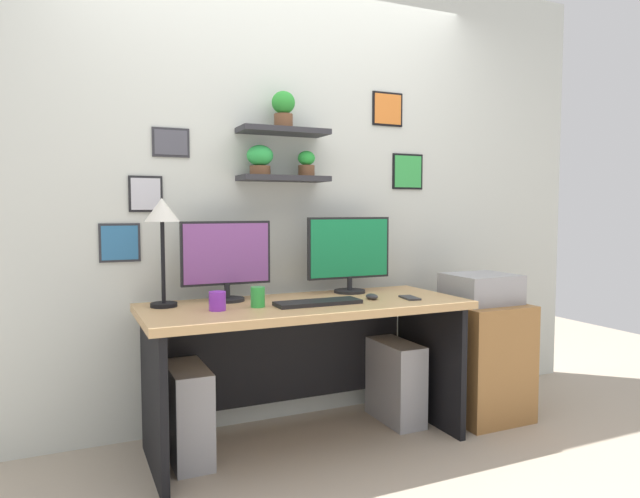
{
  "coord_description": "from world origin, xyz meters",
  "views": [
    {
      "loc": [
        -1.13,
        -2.65,
        1.23
      ],
      "look_at": [
        0.1,
        0.05,
        1.02
      ],
      "focal_mm": 31.77,
      "sensor_mm": 36.0,
      "label": 1
    }
  ],
  "objects": [
    {
      "name": "keyboard",
      "position": [
        0.03,
        -0.08,
        0.76
      ],
      "size": [
        0.44,
        0.14,
        0.02
      ],
      "primitive_type": "cube",
      "color": "black",
      "rests_on": "desk"
    },
    {
      "name": "monitor_right",
      "position": [
        0.36,
        0.22,
        0.98
      ],
      "size": [
        0.51,
        0.18,
        0.43
      ],
      "color": "black",
      "rests_on": "desk"
    },
    {
      "name": "cell_phone",
      "position": [
        0.55,
        -0.12,
        0.76
      ],
      "size": [
        0.09,
        0.15,
        0.01
      ],
      "primitive_type": "cube",
      "rotation": [
        0.0,
        0.0,
        -0.15
      ],
      "color": "#2D2D33",
      "rests_on": "desk"
    },
    {
      "name": "printer",
      "position": [
        1.1,
        -0.04,
        0.76
      ],
      "size": [
        0.38,
        0.34,
        0.17
      ],
      "primitive_type": "cube",
      "color": "#9E9EA3",
      "rests_on": "drawer_cabinet"
    },
    {
      "name": "monitor_left",
      "position": [
        -0.36,
        0.22,
        0.97
      ],
      "size": [
        0.47,
        0.18,
        0.42
      ],
      "color": "black",
      "rests_on": "desk"
    },
    {
      "name": "computer_mouse",
      "position": [
        0.36,
        -0.05,
        0.77
      ],
      "size": [
        0.06,
        0.09,
        0.03
      ],
      "primitive_type": "ellipsoid",
      "color": "#2D2D33",
      "rests_on": "desk"
    },
    {
      "name": "computer_tower_right",
      "position": [
        0.6,
        0.09,
        0.23
      ],
      "size": [
        0.18,
        0.4,
        0.46
      ],
      "primitive_type": "cube",
      "color": "#99999E",
      "rests_on": "ground"
    },
    {
      "name": "drawer_cabinet",
      "position": [
        1.1,
        -0.04,
        0.34
      ],
      "size": [
        0.44,
        0.5,
        0.68
      ],
      "primitive_type": "cube",
      "color": "#9E6B38",
      "rests_on": "ground"
    },
    {
      "name": "desk_lamp",
      "position": [
        -0.69,
        0.17,
        1.17
      ],
      "size": [
        0.17,
        0.17,
        0.53
      ],
      "color": "black",
      "rests_on": "desk"
    },
    {
      "name": "back_wall_assembly",
      "position": [
        -0.0,
        0.44,
        1.36
      ],
      "size": [
        4.4,
        0.24,
        2.7
      ],
      "color": "silver",
      "rests_on": "ground"
    },
    {
      "name": "computer_tower_left",
      "position": [
        -0.6,
        0.07,
        0.23
      ],
      "size": [
        0.18,
        0.4,
        0.46
      ],
      "primitive_type": "cube",
      "color": "#99999E",
      "rests_on": "ground"
    },
    {
      "name": "desk",
      "position": [
        0.0,
        0.06,
        0.54
      ],
      "size": [
        1.66,
        0.68,
        0.75
      ],
      "color": "tan",
      "rests_on": "ground"
    },
    {
      "name": "pen_cup",
      "position": [
        -0.27,
        -0.03,
        0.8
      ],
      "size": [
        0.07,
        0.07,
        0.1
      ],
      "primitive_type": "cylinder",
      "color": "green",
      "rests_on": "desk"
    },
    {
      "name": "coffee_mug",
      "position": [
        -0.47,
        -0.04,
        0.8
      ],
      "size": [
        0.08,
        0.08,
        0.09
      ],
      "primitive_type": "cylinder",
      "color": "purple",
      "rests_on": "desk"
    },
    {
      "name": "ground_plane",
      "position": [
        0.0,
        0.0,
        0.0
      ],
      "size": [
        8.0,
        8.0,
        0.0
      ],
      "primitive_type": "plane",
      "color": "tan"
    }
  ]
}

